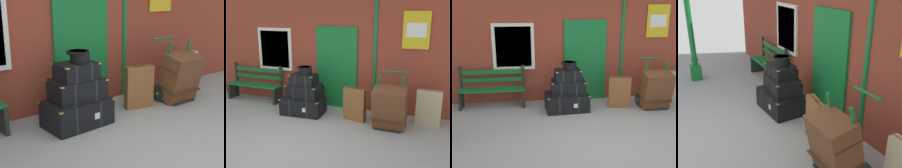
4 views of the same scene
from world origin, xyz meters
The scene contains 11 objects.
ground_plane centered at (0.00, 0.00, 0.00)m, with size 60.00×60.00×0.00m, color gray.
brick_facade centered at (-0.01, 2.60, 1.60)m, with size 10.40×0.35×3.20m.
platform_bench centered at (-2.26, 2.16, 0.44)m, with size 1.60×0.43×1.01m.
steamer_trunk_base centered at (-0.47, 1.66, 0.21)m, with size 1.05×0.71×0.43m.
steamer_trunk_middle centered at (-0.44, 1.69, 0.58)m, with size 0.83×0.58×0.33m.
steamer_trunk_top centered at (-0.45, 1.68, 0.87)m, with size 0.62×0.47×0.27m.
round_hatbox centered at (-0.40, 1.67, 1.11)m, with size 0.36×0.32×0.18m.
porters_trolley centered at (1.68, 1.66, 0.27)m, with size 0.71×0.68×1.18m.
large_brown_trunk centered at (1.68, 1.48, 0.48)m, with size 0.70×0.63×0.96m.
suitcase_cream centered at (0.84, 1.69, 0.38)m, with size 0.55×0.25×0.81m.
suitcase_charcoal centered at (2.45, 1.99, 0.40)m, with size 0.54×0.16×0.84m.
Camera 2 is at (2.58, -3.96, 2.45)m, focal length 43.39 mm.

